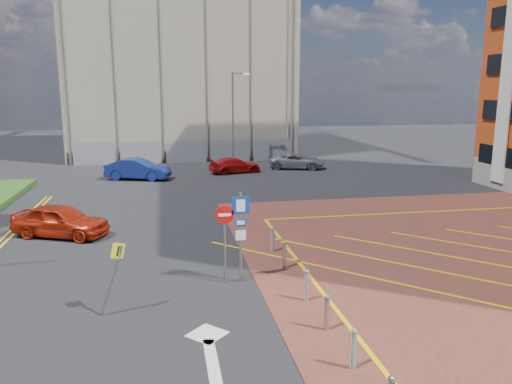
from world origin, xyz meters
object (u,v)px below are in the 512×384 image
object	(u,v)px
sign_cluster	(235,228)
car_silver_back	(297,161)
warning_sign	(114,269)
car_blue_back	(138,169)
lamp_back	(234,115)
car_red_left	(60,221)
car_red_back	(235,165)

from	to	relation	value
sign_cluster	car_silver_back	world-z (taller)	sign_cluster
warning_sign	car_blue_back	world-z (taller)	warning_sign
lamp_back	warning_sign	bearing A→B (deg)	-104.79
car_blue_back	car_silver_back	bearing A→B (deg)	-59.42
sign_cluster	car_silver_back	xyz separation A→B (m)	(8.66, 23.90, -1.32)
lamp_back	warning_sign	size ratio (longest dim) A/B	3.57
lamp_back	car_red_left	xyz separation A→B (m)	(-10.81, -20.11, -3.62)
car_red_left	car_blue_back	bearing A→B (deg)	12.14
lamp_back	warning_sign	distance (m)	30.03
car_silver_back	lamp_back	bearing A→B (deg)	74.69
car_red_left	car_silver_back	xyz separation A→B (m)	(15.69, 17.00, -0.11)
car_red_back	car_silver_back	bearing A→B (deg)	-91.17
lamp_back	car_blue_back	size ratio (longest dim) A/B	1.71
car_red_left	car_red_back	bearing A→B (deg)	-9.70
warning_sign	car_red_back	world-z (taller)	warning_sign
car_red_back	car_blue_back	bearing A→B (deg)	89.37
sign_cluster	car_red_left	size ratio (longest dim) A/B	0.73
sign_cluster	warning_sign	distance (m)	4.31
car_blue_back	car_silver_back	world-z (taller)	car_blue_back
lamp_back	car_red_back	xyz separation A→B (m)	(-0.53, -4.25, -3.76)
sign_cluster	car_red_left	xyz separation A→B (m)	(-7.03, 6.90, -1.21)
car_red_left	car_blue_back	distance (m)	14.50
warning_sign	car_red_left	distance (m)	9.36
car_red_left	car_silver_back	bearing A→B (deg)	-19.48
lamp_back	car_red_left	bearing A→B (deg)	-118.26
lamp_back	car_silver_back	bearing A→B (deg)	-32.57
lamp_back	sign_cluster	xyz separation A→B (m)	(-3.78, -27.02, -2.41)
lamp_back	car_red_back	bearing A→B (deg)	-97.14
warning_sign	car_blue_back	size ratio (longest dim) A/B	0.48
car_red_left	car_red_back	distance (m)	18.91
car_blue_back	car_silver_back	distance (m)	13.20
car_red_left	lamp_back	bearing A→B (deg)	-5.02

